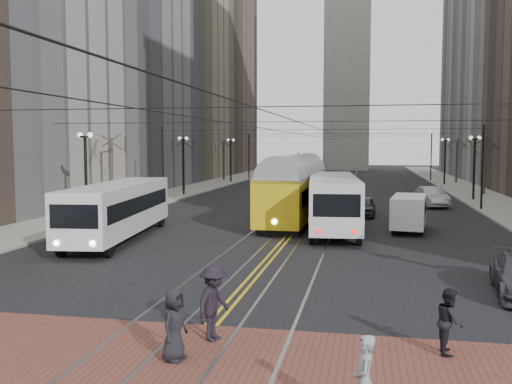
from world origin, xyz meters
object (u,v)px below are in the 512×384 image
at_px(pedestrian_a, 174,324).
at_px(sedan_silver, 432,197).
at_px(transit_bus, 119,212).
at_px(pedestrian_b, 364,381).
at_px(pedestrian_d, 214,303).
at_px(sedan_grey, 363,206).
at_px(pedestrian_c, 449,321).
at_px(streetcar, 295,195).
at_px(cargo_van, 409,214).
at_px(rear_bus, 333,204).

bearing_deg(pedestrian_a, sedan_silver, -3.39).
relative_size(transit_bus, pedestrian_b, 7.14).
distance_m(sedan_silver, pedestrian_d, 35.64).
bearing_deg(pedestrian_a, pedestrian_d, -8.20).
height_order(sedan_grey, pedestrian_c, pedestrian_c).
bearing_deg(sedan_silver, streetcar, -142.29).
relative_size(streetcar, sedan_grey, 3.49).
bearing_deg(transit_bus, pedestrian_c, -49.73).
height_order(pedestrian_a, pedestrian_d, pedestrian_d).
bearing_deg(cargo_van, transit_bus, -151.87).
relative_size(streetcar, sedan_silver, 2.95).
bearing_deg(pedestrian_c, pedestrian_d, 93.89).
height_order(cargo_van, pedestrian_c, cargo_van).
bearing_deg(pedestrian_a, sedan_grey, 3.37).
bearing_deg(rear_bus, cargo_van, -0.05).
xyz_separation_m(pedestrian_b, pedestrian_d, (-3.86, 3.89, 0.14)).
bearing_deg(pedestrian_b, pedestrian_a, -119.82).
relative_size(transit_bus, sedan_silver, 2.44).
bearing_deg(rear_bus, pedestrian_c, -83.63).
relative_size(cargo_van, pedestrian_d, 2.40).
bearing_deg(cargo_van, pedestrian_b, -88.56).
height_order(transit_bus, streetcar, streetcar).
height_order(cargo_van, pedestrian_b, cargo_van).
bearing_deg(pedestrian_b, rear_bus, -176.68).
distance_m(transit_bus, pedestrian_d, 17.00).
height_order(pedestrian_b, pedestrian_d, pedestrian_d).
relative_size(cargo_van, sedan_grey, 1.14).
relative_size(transit_bus, pedestrian_a, 7.02).
distance_m(transit_bus, sedan_silver, 27.22).
xyz_separation_m(pedestrian_a, pedestrian_b, (4.41, -2.38, -0.01)).
bearing_deg(pedestrian_d, sedan_grey, 8.57).
xyz_separation_m(cargo_van, pedestrian_b, (-2.43, -24.12, -0.19)).
bearing_deg(pedestrian_a, pedestrian_c, -63.40).
bearing_deg(streetcar, pedestrian_c, -72.50).
bearing_deg(cargo_van, sedan_silver, 85.98).
bearing_deg(rear_bus, sedan_silver, 58.51).
height_order(streetcar, pedestrian_a, streetcar).
distance_m(cargo_van, pedestrian_b, 24.24).
bearing_deg(streetcar, rear_bus, -53.29).
bearing_deg(rear_bus, pedestrian_d, -100.56).
bearing_deg(pedestrian_c, sedan_grey, 6.73).
height_order(rear_bus, pedestrian_b, rear_bus).
bearing_deg(sedan_grey, pedestrian_a, -95.85).
relative_size(pedestrian_a, pedestrian_d, 0.87).
bearing_deg(pedestrian_d, sedan_silver, 1.36).
bearing_deg(pedestrian_b, pedestrian_c, 152.32).
xyz_separation_m(pedestrian_a, pedestrian_d, (0.55, 1.51, 0.13)).
relative_size(streetcar, pedestrian_b, 8.63).
relative_size(streetcar, pedestrian_c, 9.05).
bearing_deg(pedestrian_b, streetcar, -171.72).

